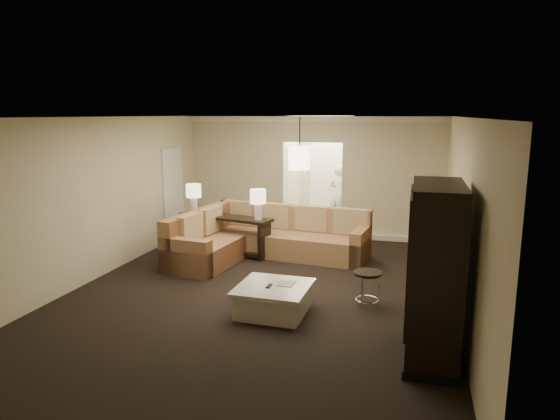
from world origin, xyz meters
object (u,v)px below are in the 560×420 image
(console_table, at_px, (225,231))
(armoire, at_px, (433,275))
(sectional_sofa, at_px, (261,238))
(drink_table, at_px, (368,282))
(coffee_table, at_px, (274,299))
(person, at_px, (339,191))

(console_table, height_order, armoire, armoire)
(sectional_sofa, height_order, drink_table, sectional_sofa)
(sectional_sofa, height_order, console_table, sectional_sofa)
(sectional_sofa, distance_m, coffee_table, 2.87)
(sectional_sofa, relative_size, armoire, 1.73)
(armoire, bearing_deg, coffee_table, 161.42)
(sectional_sofa, bearing_deg, armoire, -40.22)
(coffee_table, bearing_deg, sectional_sofa, 111.03)
(drink_table, bearing_deg, console_table, 145.31)
(console_table, xyz_separation_m, person, (1.81, 3.60, 0.39))
(sectional_sofa, distance_m, armoire, 4.70)
(person, bearing_deg, drink_table, 127.75)
(console_table, xyz_separation_m, armoire, (3.99, -3.51, 0.52))
(coffee_table, relative_size, person, 0.62)
(coffee_table, relative_size, drink_table, 1.98)
(coffee_table, xyz_separation_m, console_table, (-1.83, 2.79, 0.26))
(coffee_table, height_order, drink_table, drink_table)
(drink_table, bearing_deg, coffee_table, -153.94)
(coffee_table, bearing_deg, person, 90.24)
(armoire, height_order, person, armoire)
(console_table, distance_m, armoire, 5.34)
(sectional_sofa, height_order, armoire, armoire)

